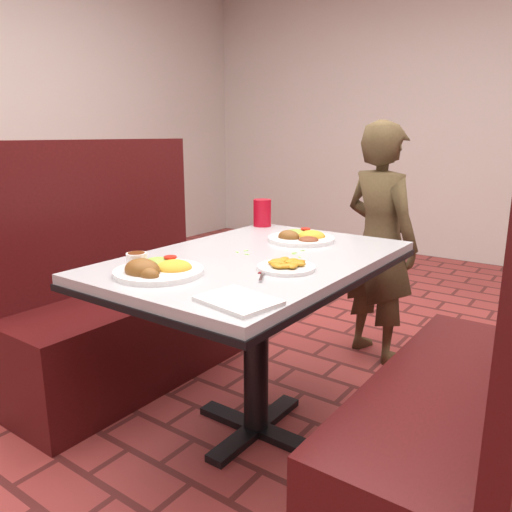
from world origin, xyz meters
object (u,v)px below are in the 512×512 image
near_dinner_plate (156,265)px  far_dinner_plate (302,235)px  red_tumbler (262,213)px  booth_bench_left (124,316)px  plantain_plate (286,266)px  booth_bench_right (465,424)px  diner_person (380,243)px  dining_table (256,280)px

near_dinner_plate → far_dinner_plate: bearing=81.1°
red_tumbler → booth_bench_left: bearing=-130.5°
far_dinner_plate → near_dinner_plate: bearing=-98.9°
plantain_plate → near_dinner_plate: bearing=-136.5°
booth_bench_right → far_dinner_plate: 0.98m
diner_person → red_tumbler: (-0.44, -0.47, 0.18)m
dining_table → plantain_plate: bearing=-26.0°
far_dinner_plate → red_tumbler: 0.39m
booth_bench_left → plantain_plate: booth_bench_left is taller
plantain_plate → red_tumbler: 0.83m
booth_bench_right → far_dinner_plate: (-0.80, 0.34, 0.45)m
dining_table → booth_bench_left: booth_bench_left is taller
dining_table → far_dinner_plate: bearing=90.5°
dining_table → diner_person: (0.09, 1.00, -0.02)m
diner_person → far_dinner_plate: (-0.10, -0.65, 0.14)m
dining_table → plantain_plate: size_ratio=6.08×
diner_person → plantain_plate: size_ratio=6.37×
booth_bench_right → far_dinner_plate: bearing=156.7°
booth_bench_right → plantain_plate: (-0.60, -0.10, 0.43)m
diner_person → plantain_plate: bearing=116.1°
far_dinner_plate → red_tumbler: bearing=151.4°
dining_table → plantain_plate: 0.24m
diner_person → red_tumbler: size_ratio=9.46×
booth_bench_right → near_dinner_plate: booth_bench_right is taller
booth_bench_right → red_tumbler: size_ratio=8.95×
diner_person → booth_bench_right: bearing=145.9°
far_dinner_plate → dining_table: bearing=-89.5°
diner_person → red_tumbler: diner_person is taller
booth_bench_right → far_dinner_plate: booth_bench_right is taller
booth_bench_left → far_dinner_plate: 0.98m
near_dinner_plate → far_dinner_plate: (0.12, 0.74, -0.01)m
plantain_plate → red_tumbler: red_tumbler is taller
dining_table → red_tumbler: bearing=123.0°
booth_bench_right → red_tumbler: (-1.14, 0.53, 0.49)m
plantain_plate → booth_bench_right: bearing=9.0°
dining_table → diner_person: bearing=84.6°
diner_person → near_dinner_plate: diner_person is taller
near_dinner_plate → dining_table: bearing=73.2°
booth_bench_left → red_tumbler: (0.45, 0.53, 0.49)m
far_dinner_plate → booth_bench_left: bearing=-156.6°
booth_bench_left → booth_bench_right: bearing=0.0°
booth_bench_left → diner_person: (0.89, 1.00, 0.31)m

